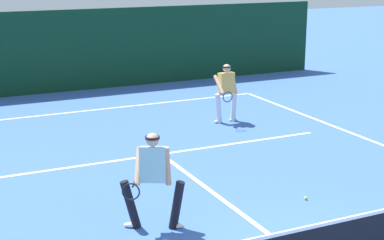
{
  "coord_description": "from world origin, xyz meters",
  "views": [
    {
      "loc": [
        -5.11,
        -6.02,
        4.45
      ],
      "look_at": [
        0.39,
        5.64,
        1.0
      ],
      "focal_mm": 56.57,
      "sensor_mm": 36.0,
      "label": 1
    }
  ],
  "objects": [
    {
      "name": "player_far",
      "position": [
        2.76,
        8.42,
        0.91
      ],
      "size": [
        0.8,
        0.88,
        1.65
      ],
      "rotation": [
        0.0,
        0.0,
        3.15
      ],
      "color": "silver",
      "rests_on": "ground_plane"
    },
    {
      "name": "back_fence_windscreen",
      "position": [
        0.0,
        14.39,
        1.4
      ],
      "size": [
        19.31,
        0.12,
        2.79
      ],
      "primitive_type": "cube",
      "color": "#0F361F",
      "rests_on": "ground_plane"
    },
    {
      "name": "player_near",
      "position": [
        -1.65,
        2.85,
        0.93
      ],
      "size": [
        1.18,
        0.81,
        1.69
      ],
      "rotation": [
        0.0,
        0.0,
        2.66
      ],
      "color": "black",
      "rests_on": "ground_plane"
    },
    {
      "name": "court_line_centre",
      "position": [
        0.0,
        3.2,
        0.0
      ],
      "size": [
        0.1,
        6.4,
        0.01
      ],
      "primitive_type": "cube",
      "color": "white",
      "rests_on": "ground_plane"
    },
    {
      "name": "tennis_ball",
      "position": [
        1.43,
        2.76,
        0.03
      ],
      "size": [
        0.07,
        0.07,
        0.07
      ],
      "primitive_type": "sphere",
      "color": "#D1E033",
      "rests_on": "ground_plane"
    },
    {
      "name": "court_line_service",
      "position": [
        0.0,
        6.51,
        0.0
      ],
      "size": [
        8.52,
        0.1,
        0.01
      ],
      "primitive_type": "cube",
      "color": "white",
      "rests_on": "ground_plane"
    },
    {
      "name": "court_line_baseline_far",
      "position": [
        0.0,
        11.36,
        0.0
      ],
      "size": [
        10.45,
        0.1,
        0.01
      ],
      "primitive_type": "cube",
      "color": "white",
      "rests_on": "ground_plane"
    }
  ]
}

